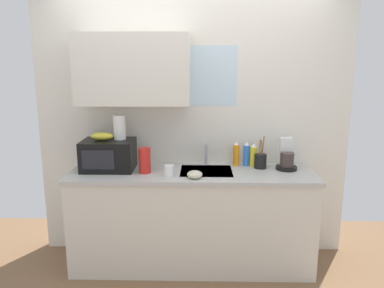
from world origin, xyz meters
name	(u,v)px	position (x,y,z in m)	size (l,w,h in m)	color
kitchen_wall_assembly	(181,114)	(-0.11, 0.31, 1.37)	(2.95, 0.42, 2.50)	silver
counter_unit	(192,218)	(0.00, 0.00, 0.46)	(2.18, 0.63, 0.90)	silver
sink_faucet	(206,154)	(0.13, 0.24, 1.00)	(0.03, 0.03, 0.19)	#B2B5BA
microwave	(108,155)	(-0.75, 0.05, 1.04)	(0.46, 0.35, 0.27)	black
banana_bunch	(102,136)	(-0.80, 0.05, 1.20)	(0.20, 0.11, 0.07)	gold
paper_towel_roll	(120,127)	(-0.65, 0.10, 1.28)	(0.11, 0.11, 0.22)	white
coffee_maker	(286,157)	(0.85, 0.11, 1.00)	(0.19, 0.21, 0.28)	black
dish_soap_bottle_orange	(236,154)	(0.41, 0.20, 1.01)	(0.06, 0.06, 0.23)	orange
dish_soap_bottle_blue	(246,154)	(0.50, 0.20, 1.01)	(0.06, 0.06, 0.23)	blue
dish_soap_bottle_yellow	(253,155)	(0.57, 0.19, 1.00)	(0.07, 0.07, 0.22)	yellow
cereal_canister	(145,161)	(-0.41, -0.05, 1.01)	(0.10, 0.10, 0.22)	red
mug_white	(169,171)	(-0.19, -0.14, 0.95)	(0.08, 0.08, 0.10)	white
utensil_crock	(260,161)	(0.62, 0.12, 0.97)	(0.11, 0.11, 0.30)	black
small_bowl	(195,174)	(0.03, -0.20, 0.93)	(0.13, 0.13, 0.07)	beige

